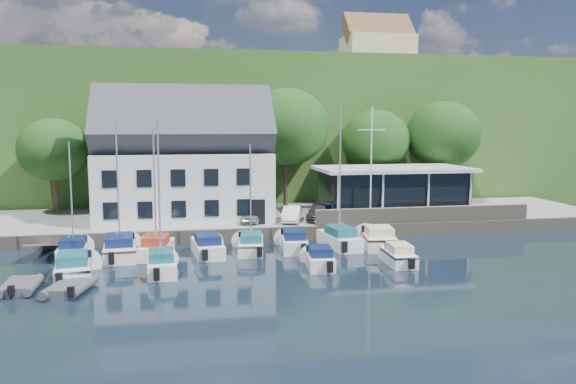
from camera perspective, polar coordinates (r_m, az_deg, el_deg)
name	(u,v)px	position (r m, az deg, el deg)	size (l,w,h in m)	color
ground	(310,279)	(32.67, 2.29, -8.80)	(180.00, 180.00, 0.00)	black
quay	(267,220)	(49.39, -2.18, -2.83)	(60.00, 13.00, 1.00)	gray
quay_face	(279,234)	(43.07, -0.94, -4.27)	(60.00, 0.30, 1.00)	#6F6658
hillside	(227,129)	(92.94, -6.18, 6.34)	(160.00, 75.00, 16.00)	#34531F
field_patch	(268,83)	(102.05, -2.02, 11.00)	(50.00, 30.00, 0.30)	#536231
farmhouse	(377,49)	(88.33, 9.07, 14.13)	(10.40, 7.00, 8.20)	beige
harbor_building	(185,167)	(47.31, -10.46, 2.55)	(14.40, 8.20, 8.70)	silver
club_pavilion	(392,190)	(50.35, 10.54, 0.18)	(13.20, 7.20, 4.10)	black
seawall	(424,214)	(46.72, 13.66, -2.21)	(18.00, 0.50, 1.20)	#6F6658
gangway	(44,255)	(41.75, -23.51, -5.90)	(1.20, 6.00, 1.40)	silver
car_silver	(250,214)	(45.29, -3.87, -2.28)	(1.49, 3.69, 1.26)	#B2B2B7
car_white	(292,214)	(45.40, 0.37, -2.23)	(1.35, 3.87, 1.27)	silver
car_dgrey	(319,212)	(46.35, 3.13, -2.06)	(1.77, 4.35, 1.26)	#29282D
car_blue	(337,211)	(46.91, 5.02, -1.91)	(1.57, 3.98, 1.36)	navy
flagpole	(371,165)	(45.40, 8.44, 2.77)	(2.22, 0.20, 9.25)	silver
tree_0	(55,166)	(53.49, -22.63, 2.46)	(6.14, 6.14, 8.39)	black
tree_1	(130,155)	(52.79, -15.80, 3.60)	(7.37, 7.37, 10.08)	black
tree_2	(227,149)	(52.44, -6.25, 4.38)	(8.16, 8.16, 11.15)	black
tree_3	(286,147)	(54.01, -0.20, 4.57)	(8.26, 8.26, 11.29)	black
tree_4	(375,157)	(56.65, 8.87, 3.58)	(6.79, 6.79, 9.28)	black
tree_5	(443,152)	(58.36, 15.43, 3.93)	(7.42, 7.42, 10.14)	black
boat_r1_0	(71,195)	(39.61, -21.17, -0.33)	(1.98, 5.73, 8.35)	white
boat_r1_1	(118,187)	(38.59, -16.90, 0.49)	(2.23, 7.14, 9.46)	white
boat_r1_2	(155,191)	(38.19, -13.39, 0.14)	(1.99, 5.80, 8.93)	white
boat_r1_3	(207,244)	(38.68, -8.18, -5.27)	(1.96, 6.32, 1.46)	white
boat_r1_4	(250,192)	(38.67, -3.84, -0.01)	(1.84, 6.10, 8.39)	white
boat_r1_5	(293,239)	(39.86, 0.55, -4.83)	(1.84, 6.21, 1.47)	white
boat_r1_6	(340,182)	(40.15, 5.29, 1.04)	(1.93, 6.72, 9.53)	white
boat_r1_7	(378,237)	(41.09, 9.13, -4.51)	(2.31, 5.72, 1.55)	white
boat_r2_0	(74,265)	(34.91, -20.95, -6.96)	(2.09, 6.15, 1.50)	white
boat_r2_1	(159,200)	(33.82, -12.94, -0.82)	(1.80, 5.91, 8.80)	white
boat_r2_3	(319,257)	(35.06, 3.21, -6.58)	(1.71, 4.97, 1.34)	white
boat_r2_4	(398,254)	(36.51, 11.13, -6.15)	(1.65, 5.01, 1.35)	white
dinghy_0	(20,285)	(33.38, -25.55, -8.49)	(1.88, 3.14, 0.73)	#3D3E43
dinghy_1	(70,286)	(32.01, -21.28, -8.90)	(1.96, 3.27, 0.76)	#3D3E43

